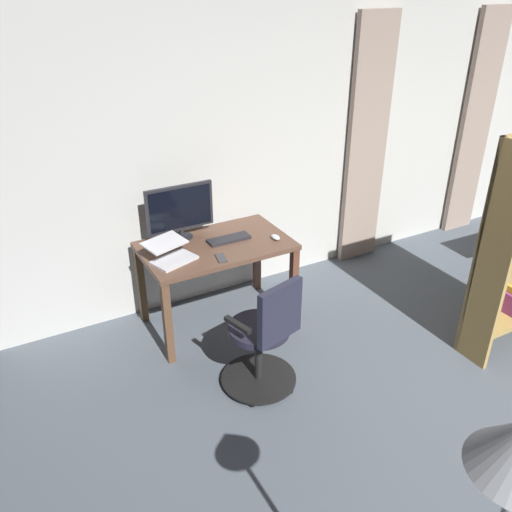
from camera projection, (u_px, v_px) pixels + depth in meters
The scene contains 11 objects.
back_room_partition at pixel (321, 126), 4.96m from camera, with size 6.24×0.10×2.90m, color silver.
curtain_left_panel at pixel (475, 126), 5.83m from camera, with size 0.42×0.06×2.44m, color gray.
curtain_right_panel at pixel (367, 145), 5.19m from camera, with size 0.45×0.06×2.44m, color gray.
desk at pixel (216, 255), 4.36m from camera, with size 1.21×0.73×0.76m.
office_chair at pixel (265, 339), 3.72m from camera, with size 0.56×0.56×0.93m.
computer_monitor at pixel (180, 210), 4.30m from camera, with size 0.57×0.18×0.46m.
computer_keyboard at pixel (229, 239), 4.36m from camera, with size 0.36×0.12×0.02m, color #232328.
laptop at pixel (171, 254), 4.05m from camera, with size 0.40×0.40×0.14m.
computer_mouse at pixel (275, 237), 4.38m from camera, with size 0.06×0.10×0.04m, color silver.
cell_phone_face_up at pixel (221, 258), 4.08m from camera, with size 0.07×0.14×0.01m, color #333338.
floor_lamp at pixel (508, 508), 1.42m from camera, with size 0.29×0.29×1.76m.
Camera 1 is at (2.92, 0.86, 2.70)m, focal length 36.99 mm.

